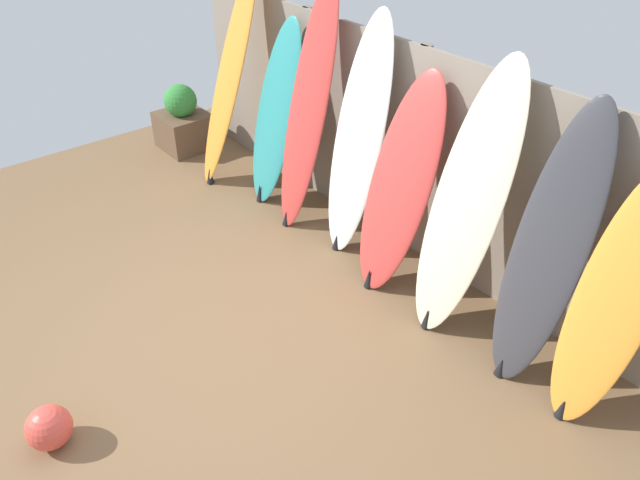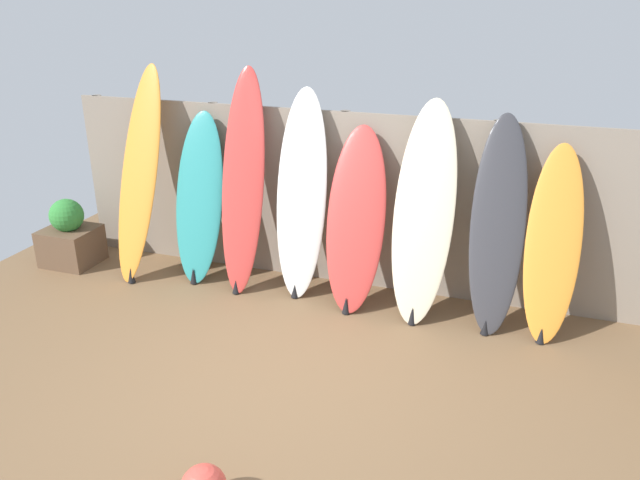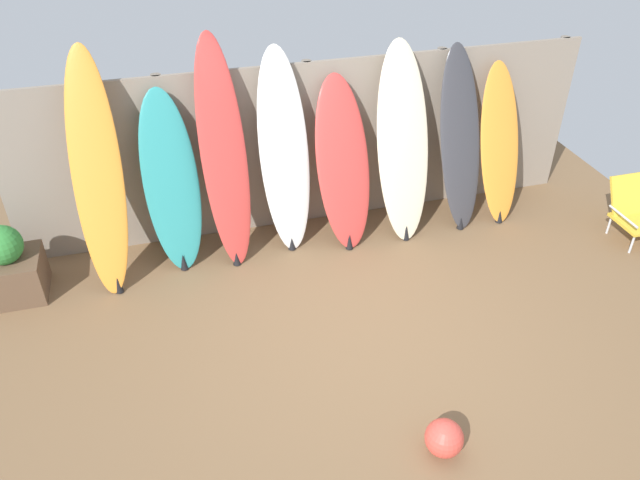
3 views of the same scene
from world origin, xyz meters
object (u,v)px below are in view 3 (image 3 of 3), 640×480
Objects in this scene: surfboard_teal_1 at (171,184)px; surfboard_white_3 at (284,154)px; surfboard_orange_7 at (500,146)px; beach_chair at (636,209)px; surfboard_orange_0 at (98,177)px; beach_ball at (444,438)px; surfboard_charcoal_6 at (460,141)px; surfboard_red_2 at (224,156)px; surfboard_red_4 at (343,165)px; surfboard_cream_5 at (403,145)px; planter_box at (10,268)px.

surfboard_white_3 is at bearing 1.85° from surfboard_teal_1.
surfboard_orange_7 is 1.58m from beach_chair.
surfboard_orange_0 is 3.48× the size of beach_chair.
beach_ball is at bearing -123.33° from surfboard_orange_7.
surfboard_charcoal_6 is 3.29m from beach_ball.
surfboard_charcoal_6 is at bearing 63.92° from beach_ball.
surfboard_red_2 reaches higher than surfboard_red_4.
surfboard_cream_5 is (2.34, -0.05, 0.13)m from surfboard_teal_1.
surfboard_red_2 reaches higher than surfboard_white_3.
surfboard_red_2 is 1.83m from surfboard_cream_5.
planter_box is at bearing -177.97° from surfboard_charcoal_6.
surfboard_teal_1 is at bearing 179.28° from surfboard_orange_7.
surfboard_orange_0 reaches higher than surfboard_cream_5.
surfboard_white_3 is 1.07× the size of surfboard_charcoal_6.
surfboard_orange_0 is 4.12m from surfboard_orange_7.
beach_ball is (-3.12, -2.02, -0.18)m from beach_chair.
surfboard_orange_7 reaches higher than beach_chair.
surfboard_red_4 is 3.32m from planter_box.
surfboard_teal_1 is 3.39m from beach_ball.
surfboard_cream_5 is at bearing -178.47° from surfboard_charcoal_6.
planter_box reaches higher than beach_chair.
surfboard_cream_5 is at bearing 2.12° from planter_box.
surfboard_red_2 is 3.22m from beach_ball.
surfboard_red_4 is (1.71, -0.05, -0.01)m from surfboard_teal_1.
surfboard_red_2 is 1.28× the size of surfboard_red_4.
surfboard_orange_0 is 2.35m from surfboard_red_4.
surfboard_orange_0 reaches higher than beach_chair.
surfboard_red_4 is 6.13× the size of beach_ball.
surfboard_orange_0 is 0.68m from surfboard_teal_1.
beach_chair is 2.24× the size of beach_ball.
surfboard_red_2 is 1.21m from surfboard_red_4.
surfboard_red_4 reaches higher than planter_box.
surfboard_red_2 is 0.61m from surfboard_white_3.
surfboard_teal_1 is 1.71m from surfboard_red_4.
surfboard_white_3 reaches higher than beach_chair.
surfboard_red_4 is 1.77m from surfboard_orange_7.
surfboard_cream_5 is 2.60m from beach_chair.
surfboard_white_3 is 1.02× the size of surfboard_cream_5.
beach_chair is at bearing -8.35° from surfboard_orange_0.
surfboard_teal_1 is 6.22× the size of beach_ball.
planter_box is at bearing -178.26° from surfboard_orange_7.
beach_chair is at bearing 32.98° from beach_ball.
surfboard_teal_1 is at bearing 118.80° from beach_ball.
surfboard_charcoal_6 is at bearing -2.18° from surfboard_white_3.
surfboard_teal_1 is at bearing 7.17° from planter_box.
surfboard_orange_0 is 5.46m from beach_chair.
surfboard_white_3 is 1.18× the size of surfboard_red_4.
surfboard_red_2 is (0.52, -0.02, 0.23)m from surfboard_teal_1.
surfboard_orange_0 reaches higher than surfboard_orange_7.
surfboard_white_3 reaches higher than beach_ball.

